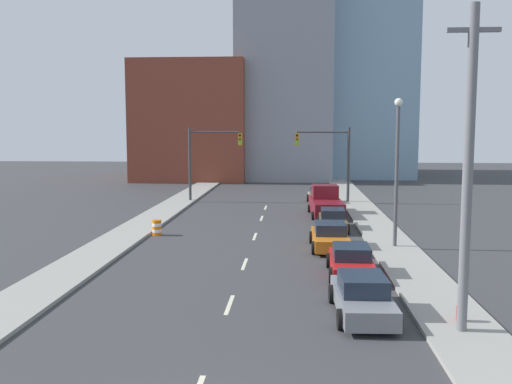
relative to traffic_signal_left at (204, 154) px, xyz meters
name	(u,v)px	position (x,y,z in m)	size (l,w,h in m)	color
sidewalk_left	(194,192)	(-2.21, 7.05, -4.25)	(2.64, 92.25, 0.16)	gray
sidewalk_right	(349,193)	(13.47, 7.05, -4.25)	(2.64, 92.25, 0.16)	gray
lane_stripe_at_9m	(229,305)	(5.63, -29.72, -4.32)	(0.16, 2.40, 0.01)	beige
lane_stripe_at_16m	(245,264)	(5.63, -23.27, -4.32)	(0.16, 2.40, 0.01)	beige
lane_stripe_at_23m	(255,236)	(5.63, -16.16, -4.32)	(0.16, 2.40, 0.01)	beige
lane_stripe_at_30m	(262,218)	(5.63, -9.07, -4.32)	(0.16, 2.40, 0.01)	beige
lane_stripe_at_36m	(266,208)	(5.63, -3.39, -4.32)	(0.16, 2.40, 0.01)	beige
building_brick_left	(196,122)	(-5.02, 24.62, 3.10)	(14.00, 16.00, 14.85)	brown
building_office_center	(285,63)	(6.58, 28.62, 11.09)	(12.00, 20.00, 30.84)	gray
building_glass_right	(359,65)	(17.04, 32.62, 11.15)	(13.00, 20.00, 30.95)	#7A9EB7
traffic_signal_left	(204,154)	(0.00, 0.00, 0.00)	(4.81, 0.35, 6.64)	#38383D
traffic_signal_right	(333,154)	(11.40, 0.00, 0.00)	(4.81, 0.35, 6.64)	#38383D
utility_pole_right_near	(468,170)	(13.38, -32.32, 0.96)	(1.60, 0.32, 10.31)	slate
traffic_barrel	(157,228)	(-0.43, -16.14, -3.85)	(0.56, 0.56, 0.95)	orange
street_lamp	(397,162)	(13.53, -19.15, 0.42)	(0.44, 0.44, 8.17)	#4C4C51
fire_hydrant	(460,313)	(13.58, -31.43, -3.91)	(0.26, 0.26, 0.84)	red
sedan_gray	(362,297)	(10.44, -30.60, -3.66)	(2.20, 4.73, 1.45)	slate
sedan_red	(351,262)	(10.58, -25.11, -3.69)	(2.15, 4.52, 1.37)	red
sedan_orange	(330,237)	(9.99, -19.39, -3.66)	(2.19, 4.74, 1.44)	orange
sedan_brown	(333,220)	(10.51, -13.50, -3.69)	(2.09, 4.63, 1.38)	brown
pickup_truck_maroon	(326,204)	(10.40, -7.38, -3.43)	(2.68, 6.08, 2.25)	maroon
sedan_tan	(320,197)	(10.23, -0.61, -3.69)	(2.21, 4.82, 1.38)	tan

